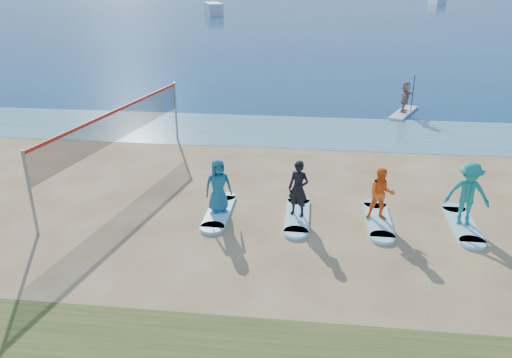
# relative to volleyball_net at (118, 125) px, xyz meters

# --- Properties ---
(ground) EXTENTS (600.00, 600.00, 0.00)m
(ground) POSITION_rel_volleyball_net_xyz_m (6.37, -4.31, -1.90)
(ground) COLOR tan
(ground) RESTS_ON ground
(shallow_water) EXTENTS (600.00, 600.00, 0.00)m
(shallow_water) POSITION_rel_volleyball_net_xyz_m (6.37, 6.19, -1.90)
(shallow_water) COLOR teal
(shallow_water) RESTS_ON ground
(volleyball_net) EXTENTS (1.72, 8.94, 2.50)m
(volleyball_net) POSITION_rel_volleyball_net_xyz_m (0.00, 0.00, 0.00)
(volleyball_net) COLOR gray
(volleyball_net) RESTS_ON ground
(paddleboard) EXTENTS (1.87, 3.02, 0.12)m
(paddleboard) POSITION_rel_volleyball_net_xyz_m (11.32, 9.88, -1.84)
(paddleboard) COLOR silver
(paddleboard) RESTS_ON ground
(paddleboarder) EXTENTS (0.88, 1.51, 1.55)m
(paddleboarder) POSITION_rel_volleyball_net_xyz_m (11.32, 9.88, -1.01)
(paddleboarder) COLOR tan
(paddleboarder) RESTS_ON paddleboard
(boat_offshore_a) EXTENTS (4.57, 7.56, 1.90)m
(boat_offshore_a) POSITION_rel_volleyball_net_xyz_m (-10.85, 71.37, -1.90)
(boat_offshore_a) COLOR silver
(boat_offshore_a) RESTS_ON ground
(boat_offshore_b) EXTENTS (2.74, 6.57, 1.61)m
(boat_offshore_b) POSITION_rel_volleyball_net_xyz_m (33.18, 106.49, -1.90)
(boat_offshore_b) COLOR silver
(boat_offshore_b) RESTS_ON ground
(surfboard_0) EXTENTS (0.70, 2.20, 0.09)m
(surfboard_0) POSITION_rel_volleyball_net_xyz_m (3.97, -2.50, -1.86)
(surfboard_0) COLOR #A1F2F9
(surfboard_0) RESTS_ON ground
(student_0) EXTENTS (0.94, 0.79, 1.64)m
(student_0) POSITION_rel_volleyball_net_xyz_m (3.97, -2.50, -0.99)
(student_0) COLOR #1B6783
(student_0) RESTS_ON surfboard_0
(surfboard_1) EXTENTS (0.70, 2.20, 0.09)m
(surfboard_1) POSITION_rel_volleyball_net_xyz_m (6.35, -2.50, -1.86)
(surfboard_1) COLOR #A1F2F9
(surfboard_1) RESTS_ON ground
(student_1) EXTENTS (0.72, 0.60, 1.69)m
(student_1) POSITION_rel_volleyball_net_xyz_m (6.35, -2.50, -0.97)
(student_1) COLOR black
(student_1) RESTS_ON surfboard_1
(surfboard_2) EXTENTS (0.70, 2.20, 0.09)m
(surfboard_2) POSITION_rel_volleyball_net_xyz_m (8.73, -2.50, -1.86)
(surfboard_2) COLOR #A1F2F9
(surfboard_2) RESTS_ON ground
(student_2) EXTENTS (0.78, 0.62, 1.58)m
(student_2) POSITION_rel_volleyball_net_xyz_m (8.73, -2.50, -1.03)
(student_2) COLOR orange
(student_2) RESTS_ON surfboard_2
(surfboard_3) EXTENTS (0.70, 2.20, 0.09)m
(surfboard_3) POSITION_rel_volleyball_net_xyz_m (11.11, -2.50, -1.86)
(surfboard_3) COLOR #A1F2F9
(surfboard_3) RESTS_ON ground
(student_3) EXTENTS (1.29, 0.86, 1.87)m
(student_3) POSITION_rel_volleyball_net_xyz_m (11.11, -2.50, -0.88)
(student_3) COLOR teal
(student_3) RESTS_ON surfboard_3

